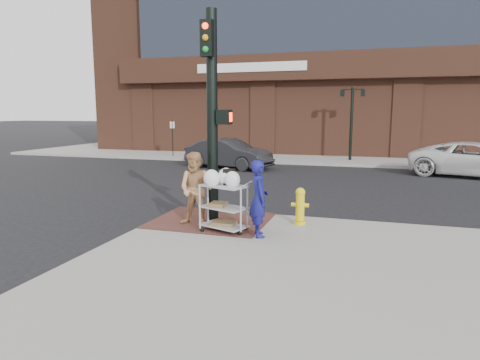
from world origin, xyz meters
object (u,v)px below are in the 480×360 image
(pedestrian_tan, at_px, (196,189))
(woman_blue, at_px, (259,198))
(lamp_post, at_px, (352,116))
(utility_cart, at_px, (224,203))
(minivan_white, at_px, (476,160))
(fire_hydrant, at_px, (300,206))
(sedan_dark, at_px, (228,153))
(traffic_signal_pole, at_px, (213,111))

(pedestrian_tan, bearing_deg, woman_blue, -15.20)
(lamp_post, xyz_separation_m, utility_cart, (-1.98, -15.90, -1.82))
(minivan_white, xyz_separation_m, fire_hydrant, (-5.97, -10.84, -0.15))
(pedestrian_tan, distance_m, fire_hydrant, 2.51)
(sedan_dark, bearing_deg, pedestrian_tan, -149.84)
(pedestrian_tan, xyz_separation_m, minivan_white, (8.30, 11.65, -0.26))
(minivan_white, bearing_deg, traffic_signal_pole, 159.30)
(pedestrian_tan, bearing_deg, lamp_post, 79.72)
(woman_blue, bearing_deg, utility_cart, 55.33)
(woman_blue, height_order, pedestrian_tan, pedestrian_tan)
(pedestrian_tan, relative_size, minivan_white, 0.32)
(woman_blue, bearing_deg, lamp_post, -28.65)
(traffic_signal_pole, height_order, pedestrian_tan, traffic_signal_pole)
(utility_cart, bearing_deg, pedestrian_tan, 159.93)
(woman_blue, height_order, fire_hydrant, woman_blue)
(utility_cart, relative_size, fire_hydrant, 1.60)
(traffic_signal_pole, bearing_deg, fire_hydrant, 11.77)
(traffic_signal_pole, distance_m, fire_hydrant, 3.05)
(traffic_signal_pole, xyz_separation_m, pedestrian_tan, (-0.29, -0.38, -1.81))
(minivan_white, bearing_deg, utility_cart, 162.54)
(utility_cart, bearing_deg, traffic_signal_pole, 126.68)
(sedan_dark, bearing_deg, woman_blue, -143.13)
(minivan_white, distance_m, utility_cart, 14.10)
(pedestrian_tan, height_order, minivan_white, pedestrian_tan)
(woman_blue, relative_size, pedestrian_tan, 0.95)
(traffic_signal_pole, xyz_separation_m, woman_blue, (1.35, -0.82, -1.85))
(lamp_post, xyz_separation_m, traffic_signal_pole, (-2.48, -15.23, 0.21))
(lamp_post, height_order, pedestrian_tan, lamp_post)
(pedestrian_tan, distance_m, sedan_dark, 11.67)
(traffic_signal_pole, distance_m, minivan_white, 13.98)
(lamp_post, relative_size, sedan_dark, 0.88)
(pedestrian_tan, distance_m, utility_cart, 0.87)
(sedan_dark, bearing_deg, utility_cart, -146.61)
(lamp_post, bearing_deg, traffic_signal_pole, -99.24)
(traffic_signal_pole, height_order, sedan_dark, traffic_signal_pole)
(woman_blue, relative_size, utility_cart, 1.17)
(utility_cart, bearing_deg, lamp_post, 82.91)
(pedestrian_tan, bearing_deg, minivan_white, 54.27)
(sedan_dark, bearing_deg, lamp_post, -37.92)
(utility_cart, xyz_separation_m, fire_hydrant, (1.55, 1.10, -0.19))
(sedan_dark, height_order, utility_cart, utility_cart)
(woman_blue, bearing_deg, sedan_dark, -2.96)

